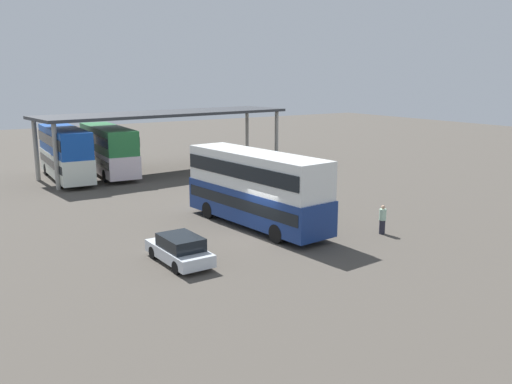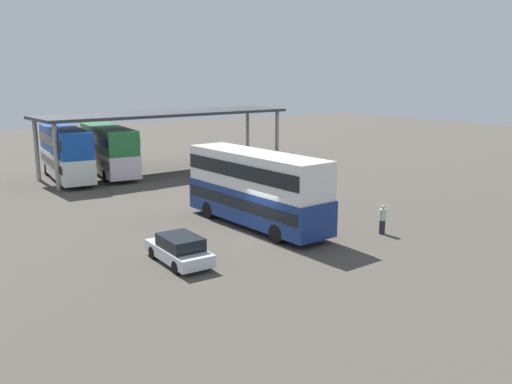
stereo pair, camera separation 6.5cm
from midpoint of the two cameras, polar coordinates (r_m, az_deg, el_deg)
ground_plane at (r=28.95m, az=0.69°, el=-4.90°), size 140.00×140.00×0.00m
double_decker_main at (r=30.74m, az=0.05°, el=0.61°), size 3.49×10.47×4.26m
parked_hatchback at (r=25.31m, az=-7.96°, el=-5.97°), size 1.77×4.04×1.35m
double_decker_near_canopy at (r=47.14m, az=-19.28°, el=4.02°), size 2.97×10.26×4.29m
double_decker_mid_row at (r=48.63m, az=-15.14°, el=4.43°), size 3.20×10.49×4.15m
depot_canopy at (r=49.56m, az=-9.22°, el=7.92°), size 23.32×8.16×5.24m
pedestrian_waiting at (r=30.37m, az=13.17°, el=-2.85°), size 0.38×0.38×1.60m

